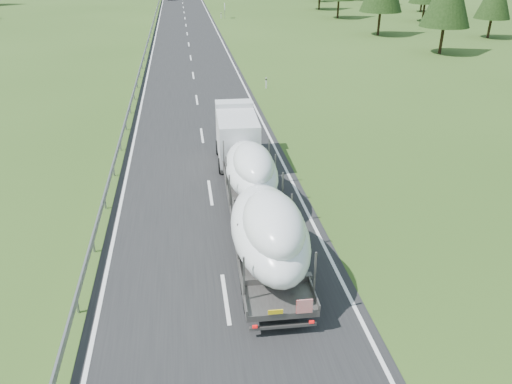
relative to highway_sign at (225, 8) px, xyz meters
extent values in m
plane|color=#2E4A18|center=(-7.20, -80.00, -1.81)|extent=(400.00, 400.00, 0.00)
cube|color=black|center=(-7.20, 20.00, -1.80)|extent=(10.00, 400.00, 0.02)
cube|color=slate|center=(-12.50, 20.00, -1.21)|extent=(0.08, 400.00, 0.32)
cylinder|color=slate|center=(-12.50, -80.00, -1.51)|extent=(0.10, 0.10, 0.60)
cube|color=silver|center=(-0.70, -50.00, -1.31)|extent=(0.12, 0.07, 1.00)
cube|color=black|center=(-0.70, -50.00, -0.99)|extent=(0.13, 0.08, 0.12)
cube|color=silver|center=(-0.70, 0.00, -1.31)|extent=(0.12, 0.07, 1.00)
cube|color=black|center=(-0.70, 0.00, -0.99)|extent=(0.13, 0.08, 0.12)
cylinder|color=slate|center=(0.00, 0.00, -0.81)|extent=(0.08, 0.08, 2.00)
cube|color=silver|center=(0.00, 0.00, 0.19)|extent=(0.05, 0.90, 1.20)
cylinder|color=black|center=(35.18, -26.94, -0.25)|extent=(0.36, 0.36, 3.12)
cylinder|color=black|center=(33.54, -9.35, -0.03)|extent=(0.36, 0.36, 3.56)
cylinder|color=black|center=(39.44, 4.11, -0.27)|extent=(0.36, 0.36, 3.08)
cylinder|color=black|center=(22.96, -36.76, 0.07)|extent=(0.36, 0.36, 3.75)
cylinder|color=black|center=(20.56, -22.30, 0.14)|extent=(0.36, 0.36, 3.89)
cylinder|color=black|center=(20.27, -2.81, 0.03)|extent=(0.36, 0.36, 3.68)
cylinder|color=black|center=(20.46, 11.01, 0.03)|extent=(0.36, 0.36, 3.67)
cube|color=silver|center=(-5.31, -67.26, -0.08)|extent=(2.39, 4.61, 2.55)
cube|color=black|center=(-5.31, -64.94, 0.38)|extent=(2.10, 0.13, 1.27)
cube|color=silver|center=(-5.31, -65.26, 1.33)|extent=(2.30, 1.15, 0.27)
cube|color=#605D5B|center=(-5.31, -68.17, -1.31)|extent=(2.35, 2.79, 0.23)
cylinder|color=black|center=(-6.35, -65.62, -1.35)|extent=(0.34, 0.92, 0.91)
cylinder|color=black|center=(-4.26, -65.62, -1.35)|extent=(0.34, 0.92, 0.91)
cylinder|color=black|center=(-6.35, -68.53, -1.35)|extent=(0.34, 0.92, 0.91)
cylinder|color=black|center=(-4.26, -68.53, -1.35)|extent=(0.34, 0.92, 0.91)
cube|color=#605D5B|center=(-5.31, -75.91, -0.97)|extent=(2.79, 12.81, 0.24)
cube|color=#605D5B|center=(-6.52, -75.91, -0.74)|extent=(0.39, 12.74, 0.22)
cube|color=#605D5B|center=(-4.10, -75.91, -0.74)|extent=(0.39, 12.74, 0.22)
cube|color=#605D5B|center=(-6.52, -81.37, 0.01)|extent=(0.07, 0.07, 1.73)
cube|color=#605D5B|center=(-4.10, -81.37, 0.01)|extent=(0.07, 0.07, 1.73)
cube|color=#605D5B|center=(-6.52, -79.19, 0.01)|extent=(0.07, 0.07, 1.73)
cube|color=#605D5B|center=(-4.10, -79.19, 0.01)|extent=(0.07, 0.07, 1.73)
cube|color=#605D5B|center=(-6.52, -77.00, 0.01)|extent=(0.07, 0.07, 1.73)
cube|color=#605D5B|center=(-4.10, -77.00, 0.01)|extent=(0.07, 0.07, 1.73)
cube|color=#605D5B|center=(-6.52, -74.82, 0.01)|extent=(0.07, 0.07, 1.73)
cube|color=#605D5B|center=(-4.10, -74.82, 0.01)|extent=(0.07, 0.07, 1.73)
cube|color=#605D5B|center=(-6.52, -72.63, 0.01)|extent=(0.07, 0.07, 1.73)
cube|color=#605D5B|center=(-4.10, -72.63, 0.01)|extent=(0.07, 0.07, 1.73)
cube|color=#605D5B|center=(-6.52, -70.45, 0.01)|extent=(0.07, 0.07, 1.73)
cube|color=#605D5B|center=(-4.10, -70.45, 0.01)|extent=(0.07, 0.07, 1.73)
cylinder|color=black|center=(-6.31, -80.82, -1.35)|extent=(0.39, 0.92, 0.91)
cylinder|color=black|center=(-4.31, -80.82, -1.35)|extent=(0.39, 0.92, 0.91)
cylinder|color=black|center=(-6.31, -79.73, -1.35)|extent=(0.39, 0.92, 0.91)
cylinder|color=black|center=(-4.31, -79.73, -1.35)|extent=(0.39, 0.92, 0.91)
cube|color=#605D5B|center=(-5.31, -82.24, -1.40)|extent=(2.28, 0.17, 0.11)
cube|color=red|center=(-4.62, -82.30, -0.58)|extent=(0.55, 0.05, 0.55)
cube|color=yellow|center=(-5.58, -82.30, -0.72)|extent=(0.50, 0.05, 0.16)
cube|color=red|center=(-6.26, -82.30, -1.26)|extent=(0.17, 0.06, 0.09)
cube|color=red|center=(-4.35, -82.30, -1.26)|extent=(0.17, 0.06, 0.09)
ellipsoid|color=white|center=(-5.31, -78.82, 0.29)|extent=(3.02, 6.81, 2.29)
ellipsoid|color=white|center=(-5.31, -79.66, 1.09)|extent=(2.28, 4.32, 1.83)
ellipsoid|color=white|center=(-5.31, -72.63, 0.12)|extent=(2.64, 6.41, 1.95)
ellipsoid|color=white|center=(-5.31, -73.42, 0.80)|extent=(1.98, 4.07, 1.56)
camera|label=1|loc=(-8.25, -94.90, 10.01)|focal=35.00mm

